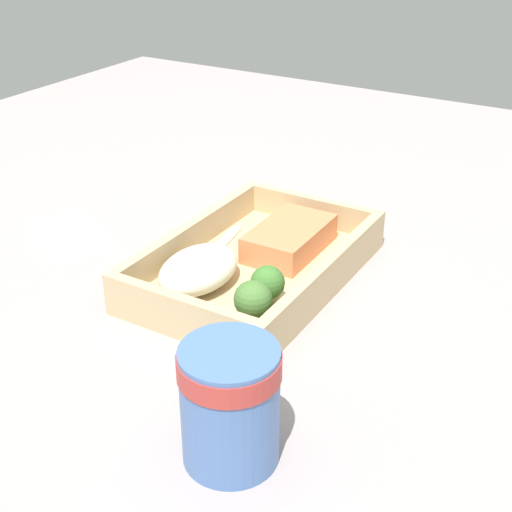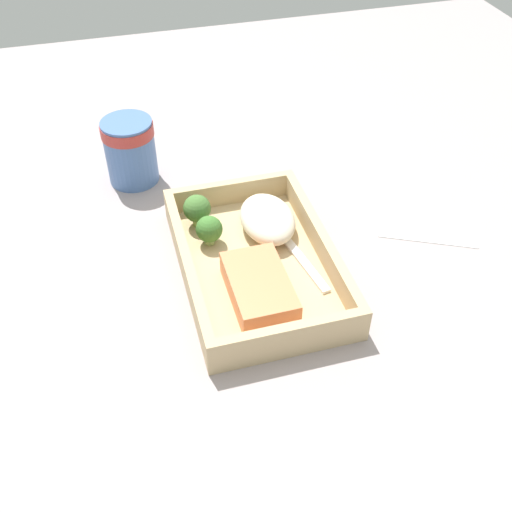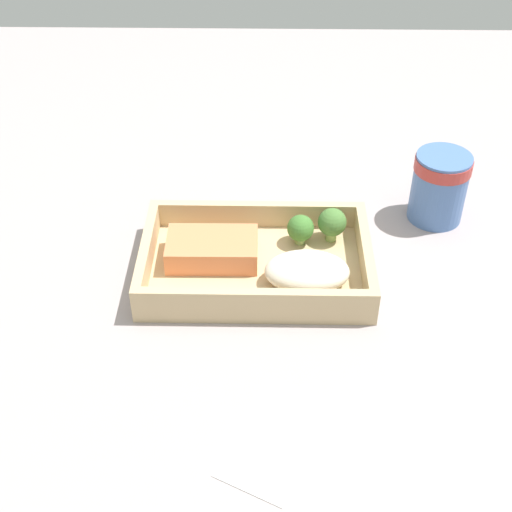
{
  "view_description": "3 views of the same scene",
  "coord_description": "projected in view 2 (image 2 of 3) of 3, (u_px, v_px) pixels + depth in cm",
  "views": [
    {
      "loc": [
        58.97,
        35.0,
        39.38
      ],
      "look_at": [
        0.0,
        0.0,
        2.7
      ],
      "focal_mm": 50.0,
      "sensor_mm": 36.0,
      "label": 1
    },
    {
      "loc": [
        -52.98,
        14.67,
        53.06
      ],
      "look_at": [
        0.0,
        0.0,
        2.7
      ],
      "focal_mm": 42.0,
      "sensor_mm": 36.0,
      "label": 2
    },
    {
      "loc": [
        1.17,
        -68.53,
        58.95
      ],
      "look_at": [
        0.0,
        0.0,
        2.7
      ],
      "focal_mm": 50.0,
      "sensor_mm": 36.0,
      "label": 3
    }
  ],
  "objects": [
    {
      "name": "broccoli_floret_2",
      "position": [
        209.0,
        230.0,
        0.77
      ],
      "size": [
        3.5,
        3.5,
        4.12
      ],
      "color": "#7FA461",
      "rests_on": "takeout_tray"
    },
    {
      "name": "salmon_fillet",
      "position": [
        259.0,
        288.0,
        0.7
      ],
      "size": [
        11.45,
        6.86,
        3.11
      ],
      "primitive_type": "cube",
      "rotation": [
        0.0,
        0.0,
        0.01
      ],
      "color": "#E88151",
      "rests_on": "takeout_tray"
    },
    {
      "name": "receipt_slip",
      "position": [
        427.0,
        225.0,
        0.83
      ],
      "size": [
        12.5,
        15.18,
        0.24
      ],
      "primitive_type": "cube",
      "rotation": [
        0.0,
        0.0,
        -0.46
      ],
      "color": "white",
      "rests_on": "ground_plane"
    },
    {
      "name": "tray_rim",
      "position": [
        256.0,
        255.0,
        0.74
      ],
      "size": [
        28.49,
        18.49,
        3.41
      ],
      "color": "tan",
      "rests_on": "takeout_tray"
    },
    {
      "name": "broccoli_floret_1",
      "position": [
        197.0,
        209.0,
        0.8
      ],
      "size": [
        3.72,
        3.72,
        4.67
      ],
      "color": "#8AAE5C",
      "rests_on": "takeout_tray"
    },
    {
      "name": "takeout_tray",
      "position": [
        256.0,
        268.0,
        0.76
      ],
      "size": [
        28.49,
        18.49,
        1.2
      ],
      "primitive_type": "cube",
      "color": "tan",
      "rests_on": "ground_plane"
    },
    {
      "name": "mashed_potatoes",
      "position": [
        267.0,
        219.0,
        0.79
      ],
      "size": [
        10.31,
        7.1,
        3.75
      ],
      "primitive_type": "ellipsoid",
      "color": "beige",
      "rests_on": "takeout_tray"
    },
    {
      "name": "paper_cup",
      "position": [
        130.0,
        148.0,
        0.88
      ],
      "size": [
        7.63,
        7.63,
        9.83
      ],
      "color": "#496DAB",
      "rests_on": "ground_plane"
    },
    {
      "name": "fork",
      "position": [
        292.0,
        247.0,
        0.78
      ],
      "size": [
        15.85,
        4.31,
        0.44
      ],
      "color": "white",
      "rests_on": "takeout_tray"
    },
    {
      "name": "ground_plane",
      "position": [
        256.0,
        277.0,
        0.77
      ],
      "size": [
        160.0,
        160.0,
        2.0
      ],
      "primitive_type": "cube",
      "color": "#9E9191"
    }
  ]
}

